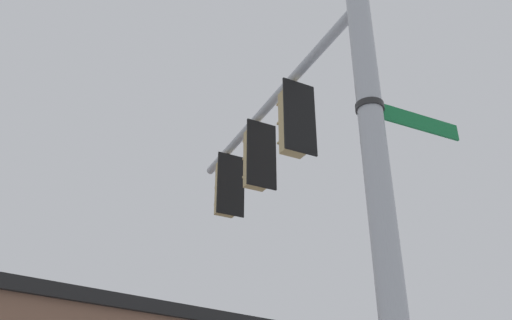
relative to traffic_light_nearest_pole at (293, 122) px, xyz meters
The scene contains 6 objects.
signal_pole 3.02m from the traffic_light_nearest_pole, 91.73° to the right, with size 0.30×0.30×7.73m, color #ADB2B7.
mast_arm 1.13m from the traffic_light_nearest_pole, 88.20° to the left, with size 0.15×0.15×5.26m, color #ADB2B7.
traffic_light_nearest_pole is the anchor object (origin of this frame).
traffic_light_mid_inner 1.27m from the traffic_light_nearest_pole, 88.25° to the left, with size 0.54×0.49×1.31m.
traffic_light_mid_outer 2.55m from the traffic_light_nearest_pole, 88.25° to the left, with size 0.54×0.49×1.31m.
street_name_sign 2.02m from the traffic_light_nearest_pole, 80.59° to the right, with size 1.52×0.34×0.22m.
Camera 1 is at (-3.78, -4.33, 1.74)m, focal length 39.73 mm.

